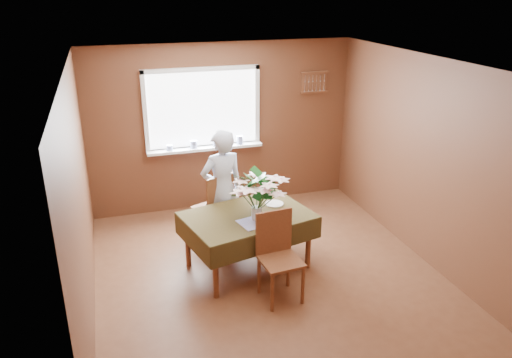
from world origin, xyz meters
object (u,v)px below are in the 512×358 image
object	(u,v)px
seated_woman	(222,189)
flower_bouquet	(257,192)
dining_table	(248,221)
chair_far	(216,206)
chair_near	(278,252)

from	to	relation	value
seated_woman	flower_bouquet	world-z (taller)	seated_woman
dining_table	chair_far	world-z (taller)	chair_far
dining_table	flower_bouquet	distance (m)	0.46
chair_far	seated_woman	world-z (taller)	seated_woman
chair_near	flower_bouquet	xyz separation A→B (m)	(-0.08, 0.51, 0.52)
dining_table	chair_far	distance (m)	0.77
chair_near	flower_bouquet	bearing A→B (deg)	93.84
seated_woman	flower_bouquet	xyz separation A→B (m)	(0.22, -0.80, 0.26)
chair_far	seated_woman	xyz separation A→B (m)	(0.07, -0.07, 0.26)
chair_far	seated_woman	size ratio (longest dim) A/B	0.62
dining_table	chair_far	xyz separation A→B (m)	(-0.23, 0.73, -0.09)
chair_near	dining_table	bearing A→B (deg)	97.55
chair_near	chair_far	bearing A→B (deg)	99.95
dining_table	chair_far	size ratio (longest dim) A/B	1.67
chair_far	chair_near	distance (m)	1.44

